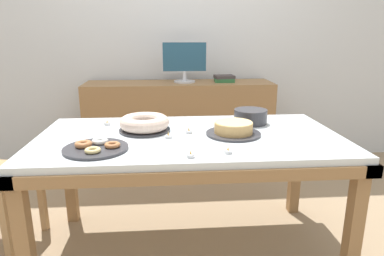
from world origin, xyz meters
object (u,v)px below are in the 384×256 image
(tealight_near_cakes, at_px, (228,151))
(tealight_near_front, at_px, (107,123))
(cake_golden_bundt, at_px, (144,123))
(cake_chocolate_round, at_px, (233,129))
(book_stack, at_px, (224,79))
(pastry_platter, at_px, (96,147))
(tealight_centre, at_px, (168,136))
(tealight_left_edge, at_px, (189,131))
(computer_monitor, at_px, (184,62))
(plate_stack, at_px, (250,116))
(tealight_right_edge, at_px, (191,155))

(tealight_near_cakes, bearing_deg, tealight_near_front, 138.78)
(cake_golden_bundt, distance_m, tealight_near_cakes, 0.60)
(cake_chocolate_round, distance_m, cake_golden_bundt, 0.52)
(book_stack, xyz_separation_m, pastry_platter, (-0.91, -1.58, -0.13))
(tealight_near_front, height_order, tealight_centre, same)
(cake_golden_bundt, height_order, tealight_left_edge, cake_golden_bundt)
(computer_monitor, height_order, tealight_near_front, computer_monitor)
(plate_stack, distance_m, tealight_left_edge, 0.45)
(pastry_platter, xyz_separation_m, tealight_near_front, (-0.02, 0.48, -0.00))
(computer_monitor, relative_size, cake_golden_bundt, 1.41)
(tealight_near_front, xyz_separation_m, tealight_near_cakes, (0.66, -0.58, 0.00))
(cake_chocolate_round, distance_m, tealight_right_edge, 0.44)
(tealight_near_front, height_order, tealight_near_cakes, same)
(plate_stack, relative_size, tealight_left_edge, 5.25)
(cake_chocolate_round, height_order, tealight_centre, cake_chocolate_round)
(tealight_near_cakes, relative_size, tealight_left_edge, 1.00)
(tealight_near_front, bearing_deg, cake_chocolate_round, -19.92)
(book_stack, relative_size, tealight_near_front, 4.86)
(plate_stack, bearing_deg, cake_golden_bundt, -169.18)
(tealight_near_cakes, xyz_separation_m, tealight_left_edge, (-0.16, 0.36, 0.00))
(cake_golden_bundt, bearing_deg, tealight_near_front, 147.67)
(cake_golden_bundt, xyz_separation_m, tealight_near_cakes, (0.42, -0.43, -0.04))
(book_stack, bearing_deg, tealight_left_edge, -107.93)
(tealight_near_front, bearing_deg, book_stack, 49.90)
(cake_chocolate_round, height_order, tealight_right_edge, cake_chocolate_round)
(pastry_platter, distance_m, tealight_near_front, 0.48)
(cake_golden_bundt, relative_size, pastry_platter, 0.94)
(tealight_near_cakes, bearing_deg, tealight_left_edge, 114.37)
(tealight_centre, bearing_deg, tealight_left_edge, 36.11)
(computer_monitor, distance_m, tealight_centre, 1.45)
(cake_golden_bundt, distance_m, plate_stack, 0.68)
(book_stack, relative_size, tealight_near_cakes, 4.86)
(tealight_near_front, distance_m, tealight_left_edge, 0.55)
(tealight_near_front, bearing_deg, tealight_left_edge, -23.92)
(plate_stack, xyz_separation_m, tealight_left_edge, (-0.41, -0.20, -0.03))
(tealight_near_front, bearing_deg, plate_stack, -1.64)
(tealight_near_cakes, distance_m, tealight_right_edge, 0.19)
(cake_golden_bundt, relative_size, tealight_near_front, 7.50)
(cake_chocolate_round, relative_size, tealight_near_front, 7.76)
(tealight_centre, bearing_deg, computer_monitor, 83.06)
(pastry_platter, height_order, tealight_near_cakes, pastry_platter)
(cake_chocolate_round, distance_m, tealight_left_edge, 0.26)
(tealight_near_front, distance_m, tealight_near_cakes, 0.88)
(pastry_platter, bearing_deg, plate_stack, 26.95)
(cake_golden_bundt, xyz_separation_m, tealight_right_edge, (0.24, -0.47, -0.04))
(cake_golden_bundt, bearing_deg, plate_stack, 10.82)
(cake_golden_bundt, bearing_deg, cake_chocolate_round, -13.14)
(pastry_platter, bearing_deg, tealight_left_edge, 28.02)
(computer_monitor, xyz_separation_m, book_stack, (0.38, 0.00, -0.16))
(cake_golden_bundt, relative_size, tealight_right_edge, 7.50)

